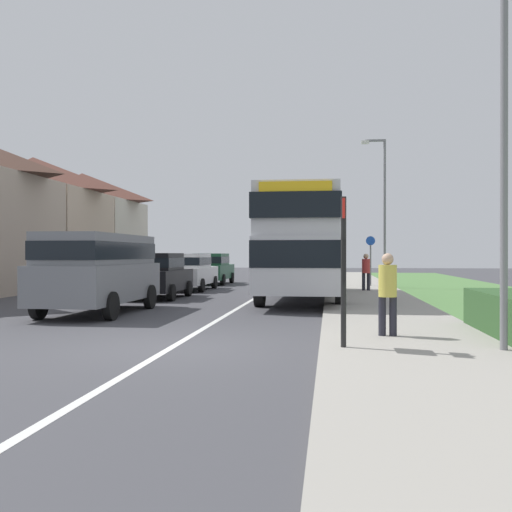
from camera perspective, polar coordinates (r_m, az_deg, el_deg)
ground_plane at (r=10.50m, az=-8.28°, el=-8.88°), size 120.00×120.00×0.00m
lane_marking_centre at (r=18.28m, az=-1.53°, el=-4.99°), size 0.14×60.00×0.01m
pavement_near_side at (r=16.13m, az=12.33°, el=-5.48°), size 3.20×68.00×0.12m
double_decker_bus at (r=21.05m, az=4.69°, el=1.52°), size 2.80×10.49×3.70m
parked_van_grey at (r=16.72m, az=-15.12°, el=-1.00°), size 2.11×5.09×2.20m
parked_car_black at (r=21.91m, az=-9.61°, el=-1.72°), size 1.88×3.96×1.69m
parked_car_white at (r=26.68m, az=-6.51°, el=-1.39°), size 1.88×4.54×1.67m
parked_car_dark_green at (r=31.98m, az=-4.33°, el=-1.12°), size 1.89×4.46×1.69m
pedestrian_at_stop at (r=11.20m, az=12.77°, el=-3.29°), size 0.34×0.34×1.67m
pedestrian_walking_away at (r=24.97m, az=10.73°, el=-1.37°), size 0.34×0.34×1.67m
bus_stop_sign at (r=9.69m, az=8.57°, el=-0.48°), size 0.09×0.52×2.60m
cycle_route_sign at (r=28.73m, az=11.16°, el=-0.27°), size 0.44×0.08×2.52m
street_lamp_near at (r=10.33m, az=22.52°, el=13.01°), size 1.14×0.20×6.82m
street_lamp_mid at (r=27.92m, az=12.27°, el=5.12°), size 1.14×0.20×7.02m
house_terrace_far_side at (r=30.36m, az=-23.76°, el=3.46°), size 6.67×24.51×6.79m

